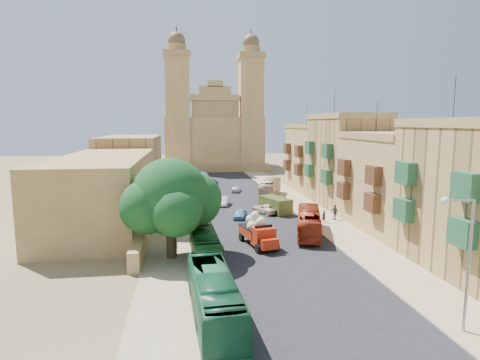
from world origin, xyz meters
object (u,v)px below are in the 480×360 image
object	(u,v)px
street_tree_a	(169,203)
car_white_a	(224,201)
olive_pickup	(275,205)
car_dkblue	(211,181)
bus_green_north	(204,242)
church	(214,134)
bus_red_east	(309,222)
car_blue_b	(203,175)
car_blue_a	(240,214)
red_truck	(258,231)
pedestrian_a	(324,216)
bus_green_south	(214,297)
bus_cream_east	(270,188)
street_tree_d	(175,168)
car_cream	(266,209)
streetlamp	(463,248)
pedestrian_c	(335,212)
ficus_tree	(171,199)
car_white_b	(236,189)
street_tree_b	(172,190)

from	to	relation	value
street_tree_a	car_white_a	bearing A→B (deg)	63.24
olive_pickup	car_dkblue	xyz separation A→B (m)	(-6.97, 28.16, -0.49)
street_tree_a	bus_green_north	xyz separation A→B (m)	(3.50, -8.06, -2.19)
church	street_tree_a	size ratio (longest dim) A/B	6.89
bus_red_east	car_blue_b	size ratio (longest dim) A/B	2.60
bus_red_east	car_blue_a	distance (m)	10.95
red_truck	car_blue_b	xyz separation A→B (m)	(-3.01, 51.93, -0.84)
red_truck	car_blue_a	bearing A→B (deg)	90.59
car_dkblue	pedestrian_a	bearing A→B (deg)	-91.30
bus_green_south	bus_red_east	xyz separation A→B (m)	(11.93, 18.10, -0.09)
bus_cream_east	bus_red_east	bearing A→B (deg)	108.83
street_tree_d	pedestrian_a	xyz separation A→B (m)	(19.02, -33.29, -2.76)
red_truck	church	bearing A→B (deg)	89.31
car_cream	car_blue_a	bearing A→B (deg)	8.46
red_truck	pedestrian_a	distance (m)	12.94
bus_red_east	bus_cream_east	distance (m)	23.88
street_tree_d	car_white_a	size ratio (longest dim) A/B	1.36
streetlamp	red_truck	bearing A→B (deg)	115.05
car_dkblue	pedestrian_c	distance (m)	35.88
bus_cream_east	car_cream	bearing A→B (deg)	95.77
street_tree_d	olive_pickup	size ratio (longest dim) A/B	0.92
red_truck	bus_green_south	xyz separation A→B (m)	(-5.62, -14.93, 0.03)
ficus_tree	car_cream	xyz separation A→B (m)	(12.30, 16.95, -4.86)
bus_cream_east	bus_green_south	bearing A→B (deg)	93.83
streetlamp	pedestrian_a	xyz separation A→B (m)	(1.30, 26.71, -4.42)
street_tree_a	car_dkblue	size ratio (longest dim) A/B	1.33
street_tree_a	pedestrian_c	distance (m)	21.49
church	car_blue_b	size ratio (longest dim) A/B	9.19
bus_cream_east	street_tree_a	bearing A→B (deg)	73.59
bus_red_east	pedestrian_a	bearing A→B (deg)	-108.20
street_tree_a	street_tree_d	size ratio (longest dim) A/B	1.00
olive_pickup	pedestrian_c	distance (m)	8.36
church	car_dkblue	xyz separation A→B (m)	(-2.69, -29.44, -8.94)
ficus_tree	car_blue_a	distance (m)	17.37
car_cream	car_white_b	xyz separation A→B (m)	(-1.79, 17.70, -0.08)
street_tree_a	car_cream	world-z (taller)	street_tree_a
car_cream	street_tree_b	bearing A→B (deg)	-38.28
red_truck	bus_cream_east	world-z (taller)	red_truck
car_blue_b	pedestrian_a	world-z (taller)	pedestrian_a
pedestrian_a	streetlamp	bearing A→B (deg)	68.56
street_tree_b	car_white_b	xyz separation A→B (m)	(11.09, 14.66, -2.53)
car_blue_a	bus_cream_east	bearing A→B (deg)	84.43
street_tree_b	streetlamp	distance (m)	40.18
red_truck	car_white_b	distance (m)	32.33
car_white_b	church	bearing A→B (deg)	-68.56
car_dkblue	car_white_b	world-z (taller)	car_dkblue
bus_cream_east	car_white_b	xyz separation A→B (m)	(-5.11, 5.22, -0.87)
car_blue_a	street_tree_a	bearing A→B (deg)	-124.60
street_tree_a	pedestrian_a	world-z (taller)	street_tree_a
ficus_tree	street_tree_b	bearing A→B (deg)	91.67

